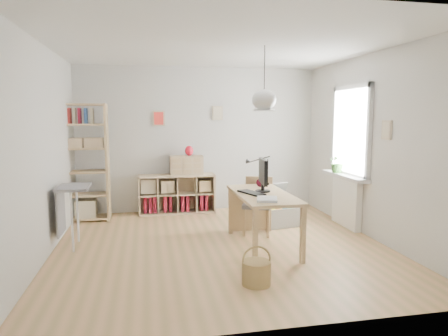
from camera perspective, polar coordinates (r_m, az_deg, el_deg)
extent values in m
plane|color=tan|center=(5.64, -0.42, -11.05)|extent=(4.50, 4.50, 0.00)
plane|color=silver|center=(7.59, -3.57, 4.07)|extent=(4.50, 0.00, 4.50)
plane|color=silver|center=(3.20, 7.01, -0.41)|extent=(4.50, 0.00, 4.50)
plane|color=silver|center=(5.43, -24.48, 2.14)|extent=(0.00, 4.50, 4.50)
plane|color=silver|center=(6.20, 20.51, 2.89)|extent=(0.00, 4.50, 4.50)
plane|color=white|center=(5.44, -0.45, 17.08)|extent=(4.50, 4.50, 0.00)
cylinder|color=black|center=(5.37, 5.80, 13.50)|extent=(0.01, 0.01, 0.68)
ellipsoid|color=white|center=(5.35, 5.75, 9.66)|extent=(0.32, 0.32, 0.27)
cube|color=white|center=(6.70, 17.79, 5.02)|extent=(0.03, 1.00, 1.30)
cube|color=white|center=(6.22, 19.99, 4.78)|extent=(0.06, 0.08, 1.46)
cube|color=white|center=(7.16, 15.53, 5.22)|extent=(0.06, 0.08, 1.46)
cube|color=white|center=(6.70, 17.83, 10.93)|extent=(0.06, 1.16, 0.08)
cube|color=white|center=(6.74, 17.38, -0.85)|extent=(0.06, 1.16, 0.08)
cube|color=white|center=(6.81, 17.08, -4.69)|extent=(0.10, 0.80, 0.80)
cube|color=white|center=(6.71, 16.84, -1.12)|extent=(0.22, 1.20, 0.06)
cube|color=#D8B77C|center=(5.44, 5.58, -3.82)|extent=(0.70, 1.50, 0.04)
cube|color=#D8B77C|center=(4.80, 4.46, -9.95)|extent=(0.06, 0.06, 0.71)
cube|color=#D8B77C|center=(6.11, 0.94, -6.15)|extent=(0.06, 0.06, 0.71)
cube|color=#D8B77C|center=(4.99, 11.21, -9.40)|extent=(0.06, 0.06, 0.71)
cube|color=#D8B77C|center=(6.26, 6.34, -5.86)|extent=(0.06, 0.06, 0.71)
cube|color=#D2B08A|center=(7.53, -6.70, -6.27)|extent=(1.40, 0.38, 0.03)
cube|color=#D2B08A|center=(7.40, -6.78, -1.07)|extent=(1.40, 0.38, 0.03)
cube|color=#D2B08A|center=(7.44, -12.01, -3.83)|extent=(0.03, 0.38, 0.72)
cube|color=#D2B08A|center=(7.54, -1.53, -3.53)|extent=(0.03, 0.38, 0.72)
cube|color=#D2B08A|center=(7.64, -6.84, -3.44)|extent=(1.40, 0.02, 0.72)
cube|color=maroon|center=(7.50, -11.17, -5.06)|extent=(0.06, 0.26, 0.30)
cube|color=maroon|center=(7.50, -10.48, -5.04)|extent=(0.05, 0.26, 0.30)
cube|color=maroon|center=(7.50, -9.87, -5.03)|extent=(0.05, 0.26, 0.30)
cube|color=maroon|center=(7.50, -8.41, -4.99)|extent=(0.05, 0.26, 0.30)
cube|color=maroon|center=(7.51, -7.72, -4.97)|extent=(0.05, 0.26, 0.30)
cube|color=maroon|center=(7.52, -5.97, -4.91)|extent=(0.06, 0.26, 0.30)
cube|color=maroon|center=(7.53, -5.28, -4.89)|extent=(0.06, 0.26, 0.30)
cube|color=maroon|center=(7.56, -3.32, -4.82)|extent=(0.06, 0.26, 0.30)
cube|color=maroon|center=(7.57, -2.64, -4.80)|extent=(0.05, 0.26, 0.30)
cube|color=#D8B77C|center=(7.25, -22.31, 0.60)|extent=(0.04, 0.38, 2.00)
cube|color=#D8B77C|center=(7.14, -16.31, 0.76)|extent=(0.04, 0.38, 2.00)
cube|color=#D8B77C|center=(7.35, -19.02, -6.70)|extent=(0.76, 0.38, 0.03)
cube|color=#D8B77C|center=(7.26, -19.15, -3.63)|extent=(0.76, 0.38, 0.03)
cube|color=#D8B77C|center=(7.20, -19.28, -0.50)|extent=(0.76, 0.38, 0.03)
cube|color=#D8B77C|center=(7.16, -19.42, 2.67)|extent=(0.76, 0.38, 0.03)
cube|color=#D8B77C|center=(7.14, -19.55, 5.87)|extent=(0.76, 0.38, 0.03)
cube|color=#D8B77C|center=(7.14, -19.67, 8.51)|extent=(0.76, 0.38, 0.03)
cube|color=#2A559B|center=(7.19, -21.83, 6.93)|extent=(0.04, 0.18, 0.26)
cube|color=maroon|center=(7.17, -21.19, 6.96)|extent=(0.04, 0.18, 0.26)
cube|color=beige|center=(7.16, -20.56, 6.99)|extent=(0.04, 0.18, 0.26)
cube|color=maroon|center=(7.15, -19.92, 7.02)|extent=(0.04, 0.18, 0.26)
cube|color=#2A559B|center=(7.13, -19.12, 7.05)|extent=(0.04, 0.18, 0.26)
cube|color=beige|center=(7.12, -18.32, 7.08)|extent=(0.04, 0.18, 0.26)
cube|color=gray|center=(5.78, -20.71, -2.60)|extent=(0.40, 0.55, 0.04)
cylinder|color=white|center=(5.65, -20.89, -7.18)|extent=(0.03, 0.03, 0.82)
cylinder|color=white|center=(6.07, -20.18, -6.16)|extent=(0.03, 0.03, 0.82)
cube|color=gray|center=(5.87, -22.30, -5.80)|extent=(0.02, 0.50, 0.62)
cube|color=gray|center=(6.10, 4.81, -5.29)|extent=(0.55, 0.55, 0.06)
cube|color=#D8B77C|center=(6.01, 2.86, -7.83)|extent=(0.05, 0.05, 0.42)
cube|color=#D8B77C|center=(6.35, 3.34, -6.99)|extent=(0.05, 0.05, 0.42)
cube|color=#D8B77C|center=(5.97, 6.32, -7.97)|extent=(0.05, 0.05, 0.42)
cube|color=#D8B77C|center=(6.31, 6.60, -7.12)|extent=(0.05, 0.05, 0.42)
cube|color=#D8B77C|center=(6.24, 5.02, -2.94)|extent=(0.40, 0.19, 0.38)
cylinder|color=tan|center=(4.40, 4.65, -14.72)|extent=(0.31, 0.31, 0.25)
torus|color=tan|center=(4.35, 4.67, -12.95)|extent=(0.31, 0.04, 0.31)
cube|color=beige|center=(6.72, 7.92, -8.01)|extent=(0.69, 0.53, 0.02)
cube|color=beige|center=(6.54, 5.63, -7.04)|extent=(0.10, 0.43, 0.32)
cube|color=beige|center=(6.83, 10.15, -6.51)|extent=(0.10, 0.43, 0.32)
cube|color=beige|center=(6.51, 8.81, -7.17)|extent=(0.61, 0.13, 0.32)
cube|color=beige|center=(6.85, 7.11, -6.40)|extent=(0.61, 0.13, 0.32)
cube|color=beige|center=(6.94, 6.44, -3.67)|extent=(0.65, 0.31, 0.40)
sphere|color=yellow|center=(6.54, 7.07, -6.39)|extent=(0.14, 0.14, 0.14)
sphere|color=#1C82C8|center=(6.76, 8.53, -5.96)|extent=(0.14, 0.14, 0.14)
sphere|color=#C56618|center=(6.63, 7.88, -6.21)|extent=(0.14, 0.14, 0.14)
sphere|color=green|center=(6.67, 9.60, -6.16)|extent=(0.14, 0.14, 0.14)
cylinder|color=black|center=(5.55, 5.57, -3.29)|extent=(0.21, 0.21, 0.02)
cylinder|color=black|center=(5.54, 5.58, -2.71)|extent=(0.05, 0.05, 0.09)
cube|color=black|center=(5.51, 5.60, -0.48)|extent=(0.12, 0.52, 0.34)
cube|color=black|center=(5.40, 3.94, -3.55)|extent=(0.31, 0.47, 0.02)
cylinder|color=black|center=(6.10, 6.23, -2.25)|extent=(0.06, 0.06, 0.04)
cylinder|color=black|center=(6.07, 6.26, -0.50)|extent=(0.02, 0.02, 0.38)
cone|color=black|center=(5.89, 3.55, 0.94)|extent=(0.09, 0.07, 0.09)
sphere|color=#430818|center=(5.92, 5.23, -2.09)|extent=(0.13, 0.13, 0.13)
cube|color=white|center=(4.98, 6.18, -4.45)|extent=(0.33, 0.37, 0.03)
cube|color=#D2B08A|center=(7.39, -5.39, 0.41)|extent=(0.62, 0.30, 0.35)
ellipsoid|color=#9F0D1A|center=(7.37, -5.01, 2.47)|extent=(0.15, 0.15, 0.18)
imported|color=#305F23|center=(6.86, 15.95, 0.76)|extent=(0.34, 0.30, 0.34)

